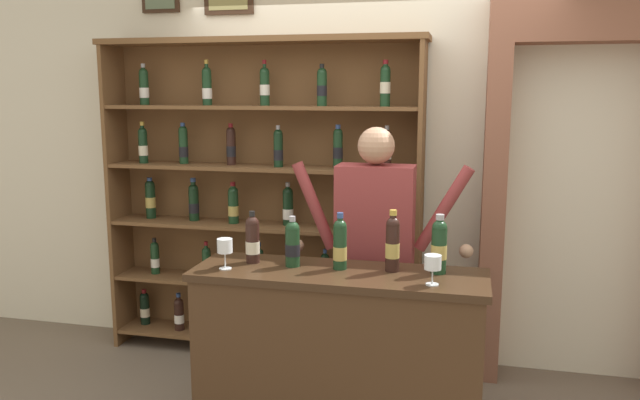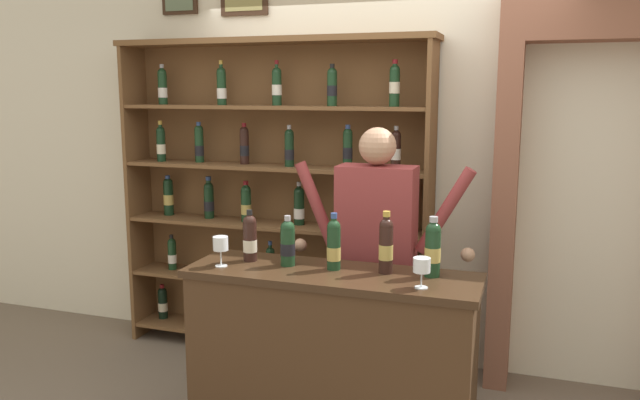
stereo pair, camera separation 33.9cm
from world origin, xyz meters
The scene contains 12 objects.
back_wall centered at (0.00, 1.32, 1.51)m, with size 12.00×0.19×3.01m.
wine_shelf centered at (-0.70, 1.11, 1.19)m, with size 2.31×0.34×2.27m.
archway_doorway centered at (1.44, 1.19, 1.46)m, with size 1.24×0.45×2.55m.
tasting_counter centered at (0.09, 0.00, 0.49)m, with size 1.54×0.49×0.98m.
shopkeeper centered at (0.21, 0.49, 1.06)m, with size 1.09×0.22×1.71m.
tasting_bottle_chianti centered at (-0.40, 0.06, 1.11)m, with size 0.08×0.08×0.29m.
tasting_bottle_brunello centered at (-0.17, 0.04, 1.11)m, with size 0.08×0.08×0.27m.
tasting_bottle_grappa centered at (0.09, 0.05, 1.12)m, with size 0.07×0.07×0.30m.
tasting_bottle_rosso centered at (0.36, 0.07, 1.13)m, with size 0.07×0.07×0.33m.
tasting_bottle_prosecco centered at (0.60, 0.09, 1.13)m, with size 0.08×0.08×0.31m.
wine_glass_right centered at (-0.50, -0.09, 1.10)m, with size 0.08×0.08×0.16m.
wine_glass_left centered at (0.58, -0.12, 1.09)m, with size 0.08×0.08×0.15m.
Camera 1 is at (0.73, -3.12, 1.92)m, focal length 35.41 mm.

